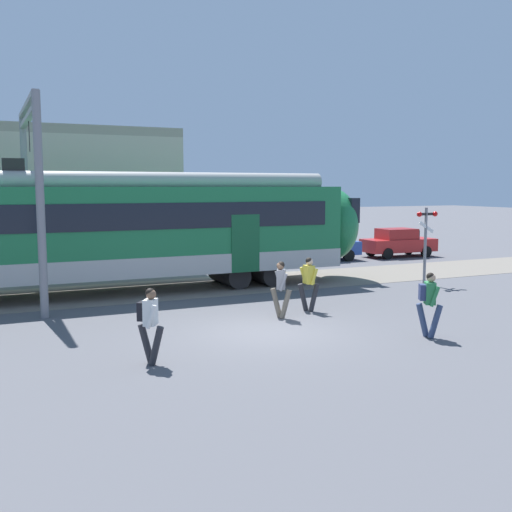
{
  "coord_description": "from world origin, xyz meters",
  "views": [
    {
      "loc": [
        -6.56,
        -13.92,
        3.81
      ],
      "look_at": [
        1.28,
        3.35,
        1.6
      ],
      "focal_mm": 42.0,
      "sensor_mm": 36.0,
      "label": 1
    }
  ],
  "objects_px": {
    "pedestrian_green": "(429,299)",
    "crossing_signal": "(426,233)",
    "parked_car_red": "(398,242)",
    "pedestrian_yellow": "(309,280)",
    "pedestrian_grey": "(281,285)",
    "parked_car_blue": "(320,246)",
    "pedestrian_white": "(150,319)"
  },
  "relations": [
    {
      "from": "parked_car_red",
      "to": "parked_car_blue",
      "type": "bearing_deg",
      "value": 176.81
    },
    {
      "from": "pedestrian_grey",
      "to": "parked_car_blue",
      "type": "xyz_separation_m",
      "value": [
        7.92,
        11.26,
        -0.18
      ]
    },
    {
      "from": "parked_car_blue",
      "to": "parked_car_red",
      "type": "height_order",
      "value": "same"
    },
    {
      "from": "parked_car_red",
      "to": "pedestrian_white",
      "type": "bearing_deg",
      "value": -141.21
    },
    {
      "from": "parked_car_blue",
      "to": "parked_car_red",
      "type": "relative_size",
      "value": 1.01
    },
    {
      "from": "pedestrian_yellow",
      "to": "crossing_signal",
      "type": "height_order",
      "value": "crossing_signal"
    },
    {
      "from": "pedestrian_grey",
      "to": "pedestrian_green",
      "type": "xyz_separation_m",
      "value": [
        2.38,
        -3.55,
        0.03
      ]
    },
    {
      "from": "pedestrian_grey",
      "to": "crossing_signal",
      "type": "height_order",
      "value": "crossing_signal"
    },
    {
      "from": "pedestrian_green",
      "to": "parked_car_red",
      "type": "relative_size",
      "value": 0.41
    },
    {
      "from": "pedestrian_white",
      "to": "pedestrian_yellow",
      "type": "height_order",
      "value": "same"
    },
    {
      "from": "pedestrian_green",
      "to": "crossing_signal",
      "type": "xyz_separation_m",
      "value": [
        5.42,
        6.58,
        1.02
      ]
    },
    {
      "from": "pedestrian_white",
      "to": "pedestrian_yellow",
      "type": "bearing_deg",
      "value": 30.34
    },
    {
      "from": "parked_car_blue",
      "to": "pedestrian_green",
      "type": "bearing_deg",
      "value": -110.5
    },
    {
      "from": "pedestrian_green",
      "to": "pedestrian_grey",
      "type": "bearing_deg",
      "value": 123.86
    },
    {
      "from": "crossing_signal",
      "to": "parked_car_red",
      "type": "bearing_deg",
      "value": 58.51
    },
    {
      "from": "pedestrian_grey",
      "to": "pedestrian_yellow",
      "type": "bearing_deg",
      "value": 22.56
    },
    {
      "from": "parked_car_blue",
      "to": "crossing_signal",
      "type": "relative_size",
      "value": 1.36
    },
    {
      "from": "parked_car_red",
      "to": "crossing_signal",
      "type": "bearing_deg",
      "value": -121.49
    },
    {
      "from": "pedestrian_white",
      "to": "parked_car_red",
      "type": "bearing_deg",
      "value": 38.79
    },
    {
      "from": "pedestrian_yellow",
      "to": "pedestrian_green",
      "type": "bearing_deg",
      "value": -73.78
    },
    {
      "from": "pedestrian_grey",
      "to": "crossing_signal",
      "type": "distance_m",
      "value": 8.44
    },
    {
      "from": "parked_car_red",
      "to": "pedestrian_grey",
      "type": "bearing_deg",
      "value": -139.08
    },
    {
      "from": "parked_car_red",
      "to": "pedestrian_green",
      "type": "bearing_deg",
      "value": -125.31
    },
    {
      "from": "pedestrian_grey",
      "to": "crossing_signal",
      "type": "relative_size",
      "value": 0.56
    },
    {
      "from": "pedestrian_grey",
      "to": "crossing_signal",
      "type": "xyz_separation_m",
      "value": [
        7.8,
        3.03,
        1.05
      ]
    },
    {
      "from": "pedestrian_green",
      "to": "crossing_signal",
      "type": "distance_m",
      "value": 8.58
    },
    {
      "from": "parked_car_blue",
      "to": "crossing_signal",
      "type": "xyz_separation_m",
      "value": [
        -0.12,
        -8.24,
        1.23
      ]
    },
    {
      "from": "parked_car_red",
      "to": "crossing_signal",
      "type": "relative_size",
      "value": 1.35
    },
    {
      "from": "pedestrian_white",
      "to": "pedestrian_grey",
      "type": "bearing_deg",
      "value": 32.2
    },
    {
      "from": "pedestrian_grey",
      "to": "pedestrian_green",
      "type": "height_order",
      "value": "same"
    },
    {
      "from": "pedestrian_white",
      "to": "pedestrian_grey",
      "type": "xyz_separation_m",
      "value": [
        4.61,
        2.91,
        -0.03
      ]
    },
    {
      "from": "parked_car_blue",
      "to": "parked_car_red",
      "type": "bearing_deg",
      "value": -3.19
    }
  ]
}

